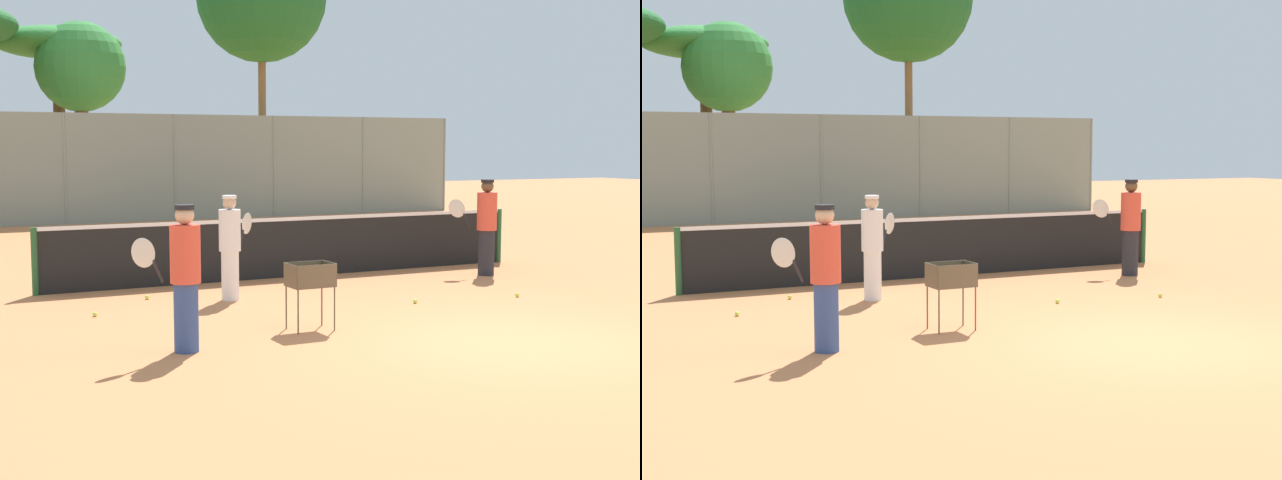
% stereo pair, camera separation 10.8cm
% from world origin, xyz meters
% --- Properties ---
extents(ground_plane, '(80.00, 80.00, 0.00)m').
position_xyz_m(ground_plane, '(0.00, 0.00, 0.00)').
color(ground_plane, '#D37F4C').
extents(tennis_net, '(9.11, 0.10, 1.07)m').
position_xyz_m(tennis_net, '(0.00, 6.03, 0.56)').
color(tennis_net, '#26592D').
rests_on(tennis_net, ground_plane).
extents(back_fence, '(23.53, 0.08, 3.30)m').
position_xyz_m(back_fence, '(0.00, 18.53, 1.65)').
color(back_fence, gray).
rests_on(back_fence, ground_plane).
extents(tree_3, '(2.95, 2.95, 6.38)m').
position_xyz_m(tree_3, '(-0.49, 21.71, 4.82)').
color(tree_3, brown).
rests_on(tree_3, ground_plane).
extents(tree_5, '(4.29, 4.29, 6.32)m').
position_xyz_m(tree_5, '(-0.96, 23.09, 5.65)').
color(tree_5, brown).
rests_on(tree_5, ground_plane).
extents(player_white_outfit, '(0.89, 0.36, 1.68)m').
position_xyz_m(player_white_outfit, '(-3.58, 1.30, 0.88)').
color(player_white_outfit, '#334C8C').
rests_on(player_white_outfit, ground_plane).
extents(player_red_cap, '(0.74, 0.62, 1.60)m').
position_xyz_m(player_red_cap, '(-1.91, 4.27, 0.83)').
color(player_red_cap, white).
rests_on(player_red_cap, ground_plane).
extents(player_yellow_shirt, '(0.80, 0.60, 1.73)m').
position_xyz_m(player_yellow_shirt, '(3.16, 4.67, 0.90)').
color(player_yellow_shirt, '#26262D').
rests_on(player_yellow_shirt, ground_plane).
extents(ball_cart, '(0.56, 0.41, 0.86)m').
position_xyz_m(ball_cart, '(-1.77, 1.77, 0.64)').
color(ball_cart, brown).
rests_on(ball_cart, ground_plane).
extents(tennis_ball_0, '(0.07, 0.07, 0.07)m').
position_xyz_m(tennis_ball_0, '(-4.05, 3.88, 0.03)').
color(tennis_ball_0, '#D1E54C').
rests_on(tennis_ball_0, ground_plane).
extents(tennis_ball_1, '(0.07, 0.07, 0.07)m').
position_xyz_m(tennis_ball_1, '(-3.04, 4.89, 0.03)').
color(tennis_ball_1, '#D1E54C').
rests_on(tennis_ball_1, ground_plane).
extents(tennis_ball_2, '(0.07, 0.07, 0.07)m').
position_xyz_m(tennis_ball_2, '(0.46, 2.79, 0.03)').
color(tennis_ball_2, '#D1E54C').
rests_on(tennis_ball_2, ground_plane).
extents(tennis_ball_3, '(0.07, 0.07, 0.07)m').
position_xyz_m(tennis_ball_3, '(2.17, 2.54, 0.03)').
color(tennis_ball_3, '#D1E54C').
rests_on(tennis_ball_3, ground_plane).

